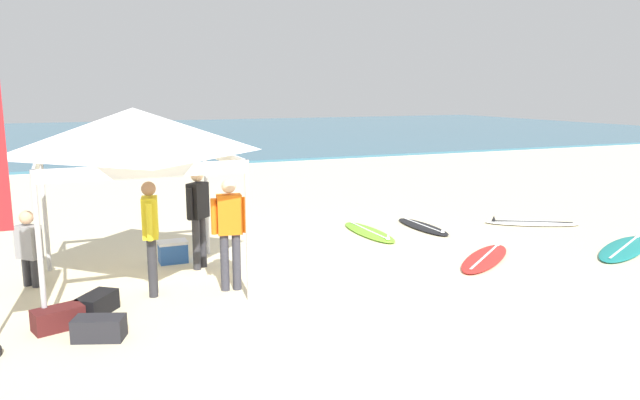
% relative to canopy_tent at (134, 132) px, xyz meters
% --- Properties ---
extents(ground_plane, '(80.00, 80.00, 0.00)m').
position_rel_canopy_tent_xyz_m(ground_plane, '(3.16, -0.22, -2.39)').
color(ground_plane, beige).
extents(sea, '(80.00, 36.00, 0.10)m').
position_rel_canopy_tent_xyz_m(sea, '(3.16, 32.66, -2.34)').
color(sea, '#386B84').
rests_on(sea, ground).
extents(canopy_tent, '(2.83, 2.83, 2.75)m').
position_rel_canopy_tent_xyz_m(canopy_tent, '(0.00, 0.00, 0.00)').
color(canopy_tent, '#B7B7BC').
rests_on(canopy_tent, ground).
extents(surfboard_teal, '(2.48, 1.71, 0.19)m').
position_rel_canopy_tent_xyz_m(surfboard_teal, '(8.72, -1.50, -2.35)').
color(surfboard_teal, '#19847F').
rests_on(surfboard_teal, ground).
extents(surfboard_red, '(2.06, 1.76, 0.19)m').
position_rel_canopy_tent_xyz_m(surfboard_red, '(5.84, -1.00, -2.35)').
color(surfboard_red, red).
rests_on(surfboard_red, ground).
extents(surfboard_lime, '(0.56, 2.04, 0.19)m').
position_rel_canopy_tent_xyz_m(surfboard_lime, '(4.85, 1.59, -2.35)').
color(surfboard_lime, '#7AD12D').
rests_on(surfboard_lime, ground).
extents(surfboard_black, '(0.51, 1.86, 0.19)m').
position_rel_canopy_tent_xyz_m(surfboard_black, '(6.19, 1.58, -2.35)').
color(surfboard_black, black).
rests_on(surfboard_black, ground).
extents(surfboard_white, '(2.09, 1.52, 0.19)m').
position_rel_canopy_tent_xyz_m(surfboard_white, '(8.67, 0.93, -2.35)').
color(surfboard_white, white).
rests_on(surfboard_white, ground).
extents(person_black, '(0.42, 0.41, 1.71)m').
position_rel_canopy_tent_xyz_m(person_black, '(1.02, 0.51, -1.40)').
color(person_black, '#2D2D33').
rests_on(person_black, ground).
extents(person_yellow, '(0.28, 0.54, 1.71)m').
position_rel_canopy_tent_xyz_m(person_yellow, '(0.10, -0.58, -1.40)').
color(person_yellow, '#2D2D33').
rests_on(person_yellow, ground).
extents(person_orange, '(0.55, 0.27, 1.71)m').
position_rel_canopy_tent_xyz_m(person_orange, '(1.22, -0.81, -1.40)').
color(person_orange, '#383842').
rests_on(person_orange, ground).
extents(person_grey, '(0.42, 0.41, 1.20)m').
position_rel_canopy_tent_xyz_m(person_grey, '(-1.59, 0.57, -1.73)').
color(person_grey, '#2D2D33').
rests_on(person_grey, ground).
extents(gear_bag_near_tent, '(0.67, 0.51, 0.28)m').
position_rel_canopy_tent_xyz_m(gear_bag_near_tent, '(-0.74, -1.99, -2.25)').
color(gear_bag_near_tent, '#232328').
rests_on(gear_bag_near_tent, ground).
extents(gear_bag_by_pole, '(0.62, 0.67, 0.28)m').
position_rel_canopy_tent_xyz_m(gear_bag_by_pole, '(-0.72, -1.08, -2.25)').
color(gear_bag_by_pole, black).
rests_on(gear_bag_by_pole, ground).
extents(gear_bag_on_sand, '(0.67, 0.49, 0.28)m').
position_rel_canopy_tent_xyz_m(gear_bag_on_sand, '(-1.20, -1.44, -2.25)').
color(gear_bag_on_sand, '#4C1919').
rests_on(gear_bag_on_sand, ground).
extents(cooler_box, '(0.50, 0.36, 0.39)m').
position_rel_canopy_tent_xyz_m(cooler_box, '(0.66, 1.04, -2.19)').
color(cooler_box, '#2D60B7').
rests_on(cooler_box, ground).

